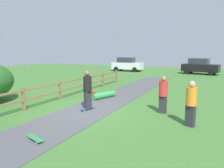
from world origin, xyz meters
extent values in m
plane|color=#427533|center=(0.00, 0.00, 0.00)|extent=(60.00, 60.00, 0.00)
cube|color=#515156|center=(0.00, 0.00, 0.01)|extent=(2.40, 28.00, 0.02)
cube|color=olive|center=(-2.60, -1.29, 0.55)|extent=(0.12, 0.12, 1.10)
cube|color=olive|center=(-2.60, 1.29, 0.55)|extent=(0.12, 0.12, 1.10)
cube|color=olive|center=(-2.60, 3.86, 0.55)|extent=(0.12, 0.12, 1.10)
cube|color=olive|center=(-2.60, 6.43, 0.55)|extent=(0.12, 0.12, 1.10)
cube|color=olive|center=(-2.60, 9.00, 0.55)|extent=(0.12, 0.12, 1.10)
cube|color=olive|center=(-2.60, 0.00, 0.50)|extent=(0.08, 18.00, 0.09)
cube|color=olive|center=(-2.60, 0.00, 0.95)|extent=(0.08, 18.00, 0.09)
cube|color=#265999|center=(-0.02, 0.09, 0.09)|extent=(0.43, 0.82, 0.02)
cylinder|color=silver|center=(-0.01, 0.38, 0.05)|extent=(0.05, 0.07, 0.06)
cylinder|color=silver|center=(0.13, 0.34, 0.05)|extent=(0.05, 0.07, 0.06)
cylinder|color=silver|center=(-0.18, -0.15, 0.05)|extent=(0.05, 0.07, 0.06)
cylinder|color=silver|center=(-0.03, -0.20, 0.05)|extent=(0.05, 0.07, 0.06)
cube|color=#2D2D33|center=(-0.02, 0.09, 0.51)|extent=(0.29, 0.36, 0.81)
cylinder|color=black|center=(-0.02, 0.09, 1.26)|extent=(0.48, 0.48, 0.68)
sphere|color=brown|center=(-0.02, 0.09, 1.72)|extent=(0.24, 0.24, 0.24)
cylinder|color=green|center=(-0.52, 2.65, 0.20)|extent=(0.87, 1.62, 0.36)
sphere|color=red|center=(-1.38, 2.95, 0.20)|extent=(0.26, 0.26, 0.26)
cube|color=#338C4C|center=(0.37, -3.59, 0.09)|extent=(0.82, 0.44, 0.02)
cylinder|color=silver|center=(0.65, -3.61, 0.05)|extent=(0.07, 0.05, 0.06)
cylinder|color=silver|center=(0.61, -3.75, 0.05)|extent=(0.07, 0.05, 0.06)
cylinder|color=silver|center=(0.12, -3.43, 0.05)|extent=(0.07, 0.05, 0.06)
cylinder|color=silver|center=(0.08, -3.57, 0.05)|extent=(0.07, 0.05, 0.06)
cube|color=#2D2D33|center=(3.23, 1.12, 0.39)|extent=(0.32, 0.21, 0.78)
cylinder|color=red|center=(3.23, 1.12, 1.10)|extent=(0.39, 0.39, 0.65)
sphere|color=#9E704C|center=(3.23, 1.12, 1.54)|extent=(0.23, 0.23, 0.23)
cube|color=#2D2D33|center=(4.52, -0.17, 0.39)|extent=(0.37, 0.30, 0.79)
cylinder|color=orange|center=(4.52, -0.17, 1.12)|extent=(0.49, 0.49, 0.66)
sphere|color=tan|center=(4.52, -0.17, 1.57)|extent=(0.24, 0.24, 0.24)
cube|color=silver|center=(-5.77, 19.71, 0.77)|extent=(4.22, 1.75, 0.90)
cube|color=#2D333D|center=(-5.97, 19.71, 1.57)|extent=(2.22, 1.59, 0.70)
cylinder|color=black|center=(-4.43, 20.61, 0.32)|extent=(0.64, 0.25, 0.64)
cylinder|color=black|center=(-4.41, 18.85, 0.32)|extent=(0.64, 0.25, 0.64)
cylinder|color=black|center=(-7.13, 20.57, 0.32)|extent=(0.64, 0.25, 0.64)
cylinder|color=black|center=(-7.11, 18.81, 0.32)|extent=(0.64, 0.25, 0.64)
cube|color=black|center=(3.69, 19.71, 0.77)|extent=(4.42, 2.38, 0.90)
cube|color=#2D333D|center=(3.50, 19.74, 1.57)|extent=(2.43, 1.90, 0.70)
cylinder|color=black|center=(5.17, 20.35, 0.32)|extent=(0.67, 0.34, 0.64)
cylinder|color=black|center=(4.88, 18.62, 0.32)|extent=(0.67, 0.34, 0.64)
cylinder|color=black|center=(2.51, 20.80, 0.32)|extent=(0.67, 0.34, 0.64)
cylinder|color=black|center=(2.22, 19.07, 0.32)|extent=(0.67, 0.34, 0.64)
camera|label=1|loc=(5.19, -8.17, 2.71)|focal=34.27mm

